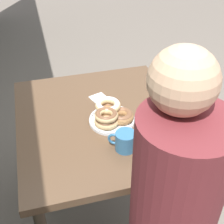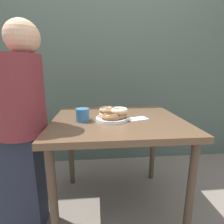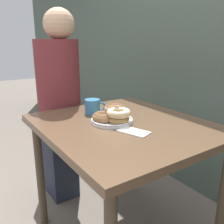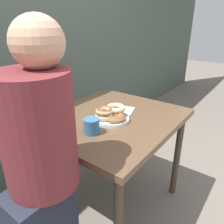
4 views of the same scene
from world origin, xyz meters
TOP-DOWN VIEW (x-y plane):
  - dining_table at (0.00, 0.29)m, footprint 0.95×0.85m
  - donut_plate at (-0.04, 0.24)m, footprint 0.25×0.24m
  - coffee_mug at (-0.25, 0.24)m, footprint 0.09×0.12m
  - person_figure at (-0.65, 0.17)m, footprint 0.36×0.31m
  - napkin at (0.14, 0.24)m, footprint 0.17×0.13m

SIDE VIEW (x-z plane):
  - dining_table at x=0.00m, z-range 0.30..1.07m
  - person_figure at x=-0.65m, z-range 0.04..1.45m
  - napkin at x=0.14m, z-range 0.78..0.78m
  - donut_plate at x=-0.04m, z-range 0.77..0.86m
  - coffee_mug at x=-0.25m, z-range 0.78..0.87m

